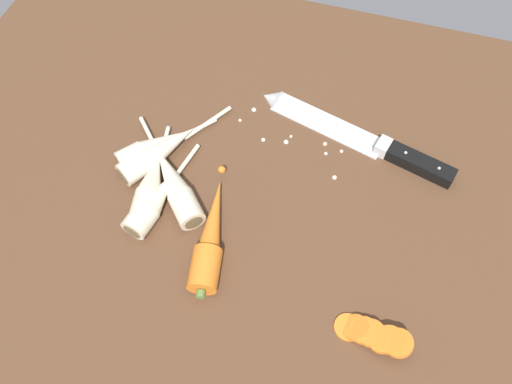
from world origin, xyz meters
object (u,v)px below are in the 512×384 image
Objects in this scene: chefs_knife at (350,133)px; parsnip_outer at (152,148)px; parsnip_back at (151,185)px; carrot_slice_stack at (373,334)px; parsnip_mid_right at (154,201)px; parsnip_front at (175,184)px; parsnip_mid_left at (160,152)px; whole_carrot at (211,237)px.

chefs_knife is 32.59cm from parsnip_outer.
parsnip_back is 1.70× the size of carrot_slice_stack.
carrot_slice_stack is at bearing -15.83° from parsnip_mid_right.
parsnip_back is (-27.22, -19.61, 1.33)cm from chefs_knife.
chefs_knife is 33.91cm from parsnip_mid_right.
parsnip_back reaches higher than chefs_knife.
parsnip_mid_right is at bearing -116.22° from parsnip_front.
parsnip_back is at bearing -79.35° from parsnip_mid_left.
parsnip_mid_right is 1.02× the size of parsnip_back.
parsnip_front and parsnip_back have the same top height.
parsnip_back is at bearing 161.12° from carrot_slice_stack.
parsnip_mid_right is 9.93cm from parsnip_outer.
whole_carrot is at bearing -17.65° from parsnip_mid_right.
whole_carrot reaches higher than carrot_slice_stack.
chefs_knife is at bearing 106.35° from carrot_slice_stack.
whole_carrot is 1.09× the size of parsnip_mid_left.
chefs_knife is at bearing 35.78° from parsnip_back.
parsnip_front and parsnip_outer have the same top height.
whole_carrot is at bearing -39.72° from parsnip_front.
parsnip_mid_right is at bearing 162.35° from whole_carrot.
parsnip_mid_right is 36.39cm from carrot_slice_stack.
carrot_slice_stack is (37.80, -18.66, -0.88)cm from parsnip_mid_left.
parsnip_mid_left is 1.10× the size of parsnip_mid_right.
carrot_slice_stack is at bearing -22.27° from parsnip_front.
parsnip_mid_right reaches higher than carrot_slice_stack.
parsnip_mid_right is 1.20× the size of parsnip_outer.
whole_carrot is at bearing 164.91° from carrot_slice_stack.
parsnip_back is (-3.45, -1.06, 0.00)cm from parsnip_front.
chefs_knife is 2.29× the size of parsnip_outer.
parsnip_outer is (-29.76, -13.21, 1.33)cm from chefs_knife.
parsnip_mid_left is (-4.60, 5.06, 0.00)cm from parsnip_front.
whole_carrot is (-15.49, -25.43, 1.45)cm from chefs_knife.
carrot_slice_stack is (24.92, -6.72, -1.00)cm from whole_carrot.
parsnip_mid_left is 1.32× the size of parsnip_outer.
chefs_knife is 1.91× the size of parsnip_front.
chefs_knife is 30.18cm from parsnip_front.
carrot_slice_stack reaches higher than chefs_knife.
carrot_slice_stack is (9.43, -32.15, 0.45)cm from chefs_knife.
chefs_knife is 1.74× the size of parsnip_mid_left.
carrot_slice_stack is at bearing -15.09° from whole_carrot.
parsnip_outer is at bearing 114.93° from parsnip_mid_right.
parsnip_back is (-1.65, 2.61, 0.00)cm from parsnip_mid_right.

